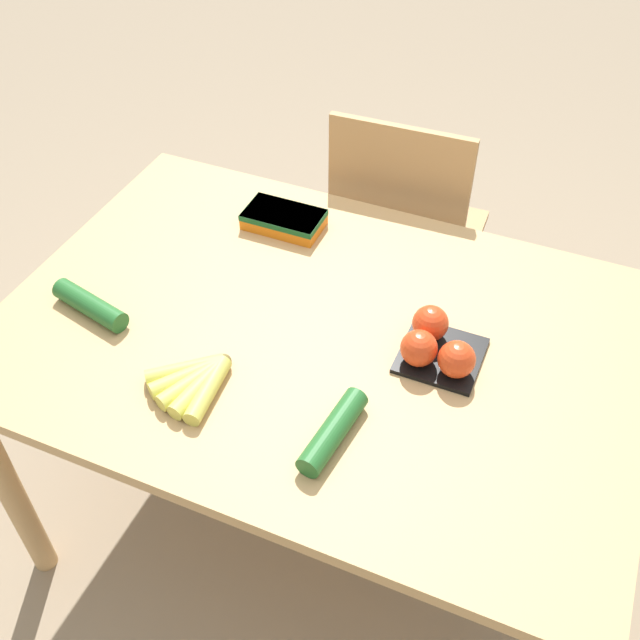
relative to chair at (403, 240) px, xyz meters
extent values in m
plane|color=gray|center=(0.02, -0.69, -0.50)|extent=(12.00, 12.00, 0.00)
cube|color=tan|center=(0.02, -0.69, 0.24)|extent=(1.38, 0.96, 0.03)
cylinder|color=tan|center=(-0.61, -1.11, -0.13)|extent=(0.06, 0.06, 0.73)
cylinder|color=tan|center=(-0.61, -0.27, -0.13)|extent=(0.06, 0.06, 0.73)
cylinder|color=tan|center=(0.65, -0.27, -0.13)|extent=(0.06, 0.06, 0.73)
cube|color=tan|center=(0.00, 0.07, -0.03)|extent=(0.43, 0.41, 0.03)
cube|color=tan|center=(0.00, -0.12, 0.21)|extent=(0.39, 0.03, 0.47)
cylinder|color=tan|center=(0.17, 0.24, -0.27)|extent=(0.04, 0.04, 0.45)
cylinder|color=tan|center=(-0.19, 0.23, -0.27)|extent=(0.04, 0.04, 0.45)
cylinder|color=tan|center=(0.18, -0.10, -0.27)|extent=(0.04, 0.04, 0.45)
cylinder|color=tan|center=(-0.18, -0.11, -0.27)|extent=(0.04, 0.04, 0.45)
sphere|color=brown|center=(-0.12, -0.87, 0.28)|extent=(0.03, 0.03, 0.03)
cylinder|color=#CCC651|center=(-0.18, -0.92, 0.28)|extent=(0.14, 0.13, 0.04)
cylinder|color=#CCC651|center=(-0.16, -0.93, 0.28)|extent=(0.12, 0.15, 0.04)
cylinder|color=#CCC651|center=(-0.14, -0.94, 0.28)|extent=(0.09, 0.16, 0.04)
cylinder|color=#CCC651|center=(-0.13, -0.95, 0.28)|extent=(0.06, 0.16, 0.04)
cylinder|color=#CCC651|center=(-0.11, -0.95, 0.28)|extent=(0.05, 0.16, 0.04)
cube|color=black|center=(0.28, -0.67, 0.26)|extent=(0.17, 0.17, 0.01)
sphere|color=red|center=(0.25, -0.71, 0.31)|extent=(0.08, 0.08, 0.08)
sphere|color=red|center=(0.32, -0.71, 0.31)|extent=(0.08, 0.08, 0.08)
sphere|color=red|center=(0.25, -0.63, 0.31)|extent=(0.08, 0.08, 0.08)
cube|color=orange|center=(-0.21, -0.39, 0.28)|extent=(0.19, 0.11, 0.04)
cube|color=#145123|center=(-0.21, -0.39, 0.29)|extent=(0.19, 0.11, 0.01)
cylinder|color=#236028|center=(0.16, -0.95, 0.28)|extent=(0.07, 0.20, 0.05)
cylinder|color=#236028|center=(-0.46, -0.84, 0.28)|extent=(0.20, 0.09, 0.05)
camera|label=1|loc=(0.47, -1.74, 1.40)|focal=42.00mm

